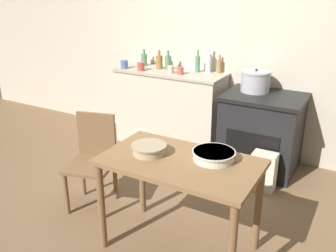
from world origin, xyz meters
TOP-DOWN VIEW (x-y plane):
  - ground_plane at (0.00, 0.00)m, footprint 14.00×14.00m
  - wall_back at (0.00, 1.58)m, footprint 8.00×0.07m
  - counter_cabinet at (-0.45, 1.30)m, footprint 1.35×0.52m
  - stove at (0.72, 1.23)m, footprint 0.83×0.68m
  - work_table at (0.58, -0.41)m, footprint 1.13×0.65m
  - chair at (-0.40, -0.22)m, footprint 0.49×0.49m
  - flour_sack at (0.89, 0.78)m, footprint 0.24×0.16m
  - stock_pot at (0.59, 1.31)m, footprint 0.32×0.32m
  - mixing_bowl_large at (0.33, -0.43)m, footprint 0.26×0.26m
  - mixing_bowl_small at (0.79, -0.28)m, footprint 0.31×0.31m
  - bottle_far_left at (-0.63, 1.35)m, footprint 0.08×0.08m
  - bottle_left at (-0.14, 1.40)m, footprint 0.06×0.06m
  - bottle_mid_left at (0.09, 1.50)m, footprint 0.06×0.06m
  - bottle_center_left at (-0.51, 1.35)m, footprint 0.08×0.08m
  - bottle_center at (-0.03, 1.46)m, footprint 0.07×0.07m
  - bottle_center_right at (-0.89, 1.41)m, footprint 0.08×0.08m
  - cup_mid_right at (-0.39, 1.20)m, footprint 0.07×0.07m
  - cup_right at (-1.01, 1.14)m, footprint 0.09×0.09m
  - cup_far_right at (-0.27, 1.21)m, footprint 0.07×0.07m
  - cup_end_right at (-0.76, 1.14)m, footprint 0.09×0.09m

SIDE VIEW (x-z plane):
  - ground_plane at x=0.00m, z-range 0.00..0.00m
  - flour_sack at x=0.89m, z-range 0.00..0.39m
  - stove at x=0.72m, z-range 0.00..0.84m
  - chair at x=-0.40m, z-range 0.03..0.88m
  - counter_cabinet at x=-0.45m, z-range 0.00..0.95m
  - work_table at x=0.58m, z-range 0.26..1.02m
  - mixing_bowl_small at x=0.79m, z-range 0.76..0.83m
  - mixing_bowl_large at x=0.33m, z-range 0.76..0.83m
  - stock_pot at x=0.59m, z-range 0.83..1.07m
  - cup_far_right at x=-0.27m, z-range 0.95..1.03m
  - cup_mid_right at x=-0.39m, z-range 0.95..1.03m
  - cup_end_right at x=-0.76m, z-range 0.95..1.05m
  - cup_right at x=-1.01m, z-range 0.95..1.05m
  - bottle_center_right at x=-0.89m, z-range 0.93..1.13m
  - bottle_mid_left at x=0.09m, z-range 0.92..1.13m
  - bottle_far_left at x=-0.63m, z-range 0.92..1.14m
  - bottle_center_left at x=-0.51m, z-range 0.92..1.15m
  - bottle_left at x=-0.14m, z-range 0.92..1.18m
  - bottle_center at x=-0.03m, z-range 0.91..1.21m
  - wall_back at x=0.00m, z-range 0.00..2.55m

